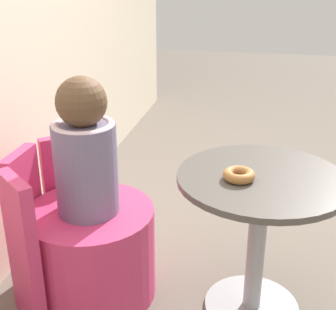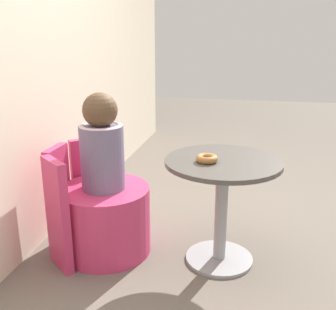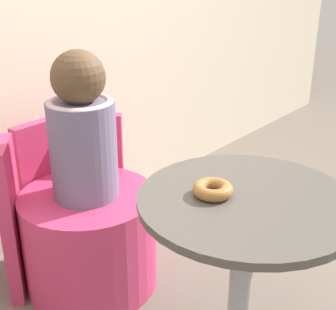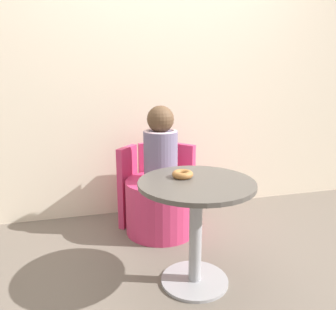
# 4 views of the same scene
# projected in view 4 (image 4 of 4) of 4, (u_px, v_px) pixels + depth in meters

# --- Properties ---
(ground_plane) EXTENTS (12.00, 12.00, 0.00)m
(ground_plane) POSITION_uv_depth(u_px,v_px,m) (200.00, 277.00, 1.97)
(ground_plane) COLOR #665B51
(back_wall) EXTENTS (6.00, 0.06, 2.40)m
(back_wall) POSITION_uv_depth(u_px,v_px,m) (156.00, 74.00, 2.75)
(back_wall) COLOR beige
(back_wall) RESTS_ON ground_plane
(round_table) EXTENTS (0.65, 0.65, 0.62)m
(round_table) POSITION_uv_depth(u_px,v_px,m) (196.00, 211.00, 1.82)
(round_table) COLOR #99999E
(round_table) RESTS_ON ground_plane
(tub_chair) EXTENTS (0.54, 0.54, 0.41)m
(tub_chair) POSITION_uv_depth(u_px,v_px,m) (161.00, 206.00, 2.52)
(tub_chair) COLOR #C63360
(tub_chair) RESTS_ON ground_plane
(booth_backrest) EXTENTS (0.64, 0.23, 0.64)m
(booth_backrest) POSITION_uv_depth(u_px,v_px,m) (154.00, 183.00, 2.70)
(booth_backrest) COLOR #C63360
(booth_backrest) RESTS_ON ground_plane
(child_figure) EXTENTS (0.25, 0.25, 0.56)m
(child_figure) POSITION_uv_depth(u_px,v_px,m) (161.00, 147.00, 2.41)
(child_figure) COLOR slate
(child_figure) RESTS_ON tub_chair
(donut) EXTENTS (0.12, 0.12, 0.04)m
(donut) POSITION_uv_depth(u_px,v_px,m) (183.00, 174.00, 1.85)
(donut) COLOR #9E6633
(donut) RESTS_ON round_table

